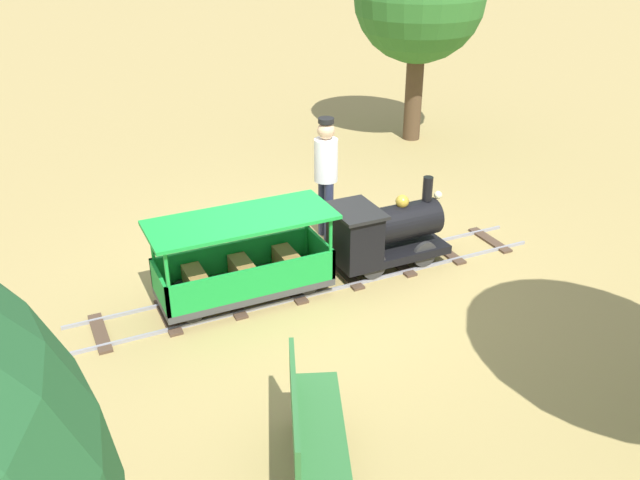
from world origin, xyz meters
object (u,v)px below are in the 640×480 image
locomotive (383,232)px  passenger_car (244,267)px  park_bench (312,430)px  conductor_person (326,169)px

locomotive → passenger_car: bearing=-90.0°
passenger_car → park_bench: 2.67m
locomotive → passenger_car: locomotive is taller
locomotive → conductor_person: (-1.05, -0.25, 0.47)m
passenger_car → park_bench: bearing=-8.4°
locomotive → passenger_car: 1.76m
conductor_person → park_bench: 4.18m
passenger_car → conductor_person: bearing=124.9°
passenger_car → conductor_person: (-1.05, 1.50, 0.53)m
conductor_person → park_bench: conductor_person is taller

